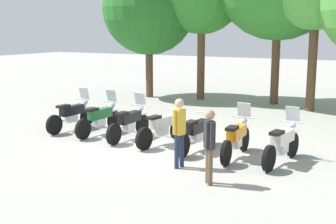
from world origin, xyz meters
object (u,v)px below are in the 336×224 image
Objects in this scene: motorcycle_1 at (100,118)px; person_0 at (179,128)px; person_1 at (209,141)px; tree_0 at (149,8)px; motorcycle_0 at (72,115)px; motorcycle_3 at (162,127)px; motorcycle_6 at (282,143)px; motorcycle_5 at (236,138)px; motorcycle_2 at (129,122)px; motorcycle_4 at (197,133)px.

person_0 is (3.84, -1.94, 0.48)m from motorcycle_1.
tree_0 is at bearing 86.94° from person_1.
motorcycle_0 reaches higher than motorcycle_3.
person_0 is at bearing 133.69° from motorcycle_6.
motorcycle_5 is 1.34× the size of person_1.
motorcycle_1 is 5.93m from motorcycle_6.
motorcycle_0 is 5.93m from motorcycle_5.
motorcycle_0 is 1.01× the size of motorcycle_3.
motorcycle_3 is at bearing 96.08° from person_1.
tree_0 is (-3.95, 7.75, 3.78)m from motorcycle_2.
person_1 is (2.56, -2.49, 0.45)m from motorcycle_3.
motorcycle_1 and motorcycle_2 have the same top height.
motorcycle_6 is 12.43m from tree_0.
motorcycle_2 is 1.29× the size of person_0.
motorcycle_3 is 10.10m from tree_0.
motorcycle_3 is 0.33× the size of tree_0.
motorcycle_2 is 1.34× the size of person_1.
motorcycle_2 is at bearing 82.16° from motorcycle_5.
person_1 is at bearing 163.48° from motorcycle_6.
motorcycle_0 is 8.65m from tree_0.
person_0 is at bearing -55.47° from tree_0.
tree_0 is (-5.14, 7.83, 3.80)m from motorcycle_3.
motorcycle_1 is 1.00× the size of motorcycle_5.
person_0 is 12.11m from tree_0.
motorcycle_0 is 1.00× the size of motorcycle_5.
motorcycle_3 is at bearing -56.74° from tree_0.
motorcycle_0 is 1.34× the size of person_1.
motorcycle_0 is 2.37m from motorcycle_2.
motorcycle_5 is (1.18, -0.11, 0.01)m from motorcycle_4.
motorcycle_2 is 1.01× the size of motorcycle_3.
motorcycle_5 is at bearing 55.39° from person_1.
motorcycle_5 and motorcycle_6 have the same top height.
motorcycle_1 is at bearing -6.31° from person_0.
person_1 is (3.75, -2.57, 0.43)m from motorcycle_2.
motorcycle_0 is 6.70m from person_1.
person_1 is at bearing -125.09° from motorcycle_3.
motorcycle_0 is 1.00× the size of motorcycle_4.
motorcycle_5 is 1.82m from person_0.
person_0 is at bearing 106.89° from person_1.
motorcycle_1 is 1.00× the size of motorcycle_4.
person_1 is at bearing -146.91° from motorcycle_4.
motorcycle_6 is at bearing 26.73° from person_1.
person_1 reaches higher than motorcycle_6.
motorcycle_1 is 1.29× the size of person_0.
motorcycle_2 is 1.19m from motorcycle_3.
tree_0 reaches higher than motorcycle_1.
motorcycle_1 is at bearing 87.59° from motorcycle_4.
motorcycle_1 is at bearing 85.64° from motorcycle_2.
motorcycle_6 is at bearing -89.20° from motorcycle_4.
person_0 is (2.66, -1.85, 0.48)m from motorcycle_2.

